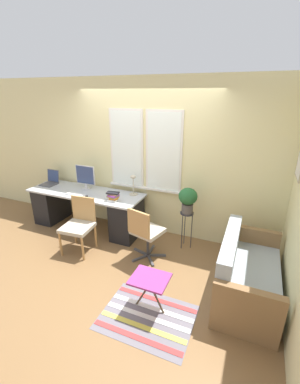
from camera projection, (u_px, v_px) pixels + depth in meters
The scene contains 16 objects.
ground_plane at pixel (128, 248), 4.30m from camera, with size 14.00×14.00×0.00m, color brown.
wall_back_with_window at pixel (146, 159), 4.49m from camera, with size 9.00×0.12×2.70m.
desk at pixel (87, 208), 4.85m from camera, with size 2.19×0.71×0.73m.
laptop at pixel (50, 181), 5.10m from camera, with size 0.28×0.30×0.27m.
monitor at pixel (85, 177), 4.79m from camera, with size 0.40×0.16×0.45m.
keyboard at pixel (75, 194), 4.58m from camera, with size 0.35×0.12×0.02m.
mouse at pixel (86, 196), 4.47m from camera, with size 0.05×0.08×0.04m.
desk_lamp at pixel (133, 183), 4.52m from camera, with size 0.15×0.15×0.36m.
book_stack at pixel (113, 196), 4.31m from camera, with size 0.22×0.18×0.15m.
desk_chair_wooden at pixel (79, 223), 4.12m from camera, with size 0.49×0.50×0.87m.
office_chair_swivel at pixel (145, 232), 3.88m from camera, with size 0.56×0.57×0.87m.
couch_loveseat at pixel (245, 276), 3.23m from camera, with size 0.70×1.41×0.81m.
plant_stand at pixel (187, 218), 4.16m from camera, with size 0.22×0.22×0.64m.
potted_plant at pixel (188, 198), 4.03m from camera, with size 0.30×0.30×0.42m.
floor_rug_striped at pixel (147, 317), 2.98m from camera, with size 1.06×0.80×0.01m.
folding_stool at pixel (150, 281), 2.95m from camera, with size 0.43×0.36×0.46m.
Camera 1 is at (1.78, -3.23, 2.44)m, focal length 24.00 mm.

